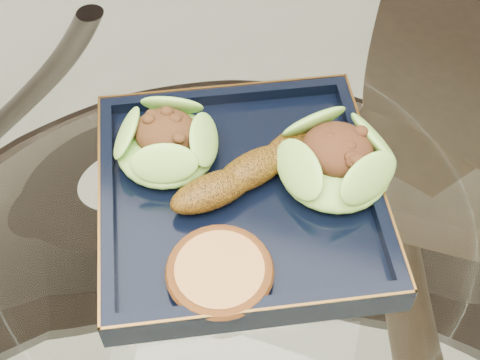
# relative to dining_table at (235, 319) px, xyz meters

# --- Properties ---
(dining_table) EXTENTS (1.13, 1.13, 0.77)m
(dining_table) POSITION_rel_dining_table_xyz_m (0.00, 0.00, 0.00)
(dining_table) COLOR white
(dining_table) RESTS_ON ground
(dining_chair) EXTENTS (0.42, 0.42, 0.92)m
(dining_chair) POSITION_rel_dining_table_xyz_m (0.23, 0.49, -0.08)
(dining_chair) COLOR black
(dining_chair) RESTS_ON ground
(navy_plate) EXTENTS (0.36, 0.36, 0.02)m
(navy_plate) POSITION_rel_dining_table_xyz_m (-0.01, 0.04, 0.17)
(navy_plate) COLOR black
(navy_plate) RESTS_ON dining_table
(lettuce_wrap_left) EXTENTS (0.12, 0.12, 0.04)m
(lettuce_wrap_left) POSITION_rel_dining_table_xyz_m (-0.09, 0.07, 0.20)
(lettuce_wrap_left) COLOR #6DAD32
(lettuce_wrap_left) RESTS_ON navy_plate
(lettuce_wrap_right) EXTENTS (0.15, 0.15, 0.04)m
(lettuce_wrap_right) POSITION_rel_dining_table_xyz_m (0.07, 0.09, 0.20)
(lettuce_wrap_right) COLOR #6DA730
(lettuce_wrap_right) RESTS_ON navy_plate
(roasted_plantain) EXTENTS (0.13, 0.16, 0.03)m
(roasted_plantain) POSITION_rel_dining_table_xyz_m (-0.00, 0.06, 0.20)
(roasted_plantain) COLOR #67410A
(roasted_plantain) RESTS_ON navy_plate
(crumb_patty) EXTENTS (0.09, 0.09, 0.02)m
(crumb_patty) POSITION_rel_dining_table_xyz_m (0.00, -0.05, 0.19)
(crumb_patty) COLOR #C48541
(crumb_patty) RESTS_ON navy_plate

